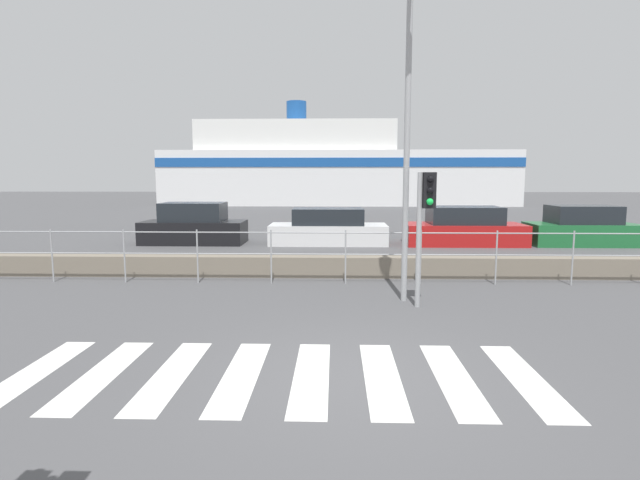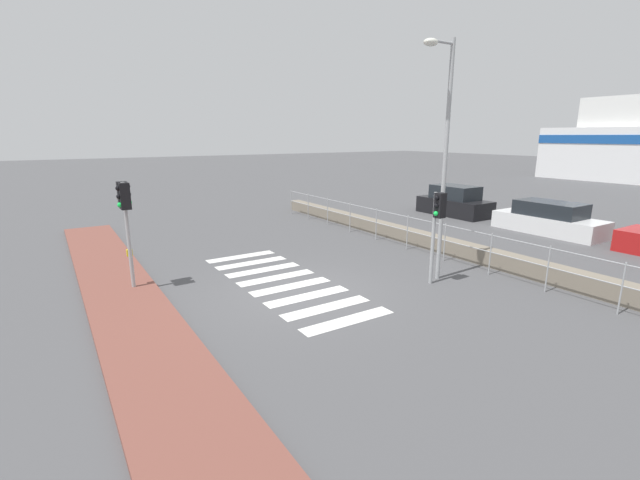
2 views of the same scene
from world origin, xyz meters
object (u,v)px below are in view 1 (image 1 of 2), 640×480
streetlamp (409,98)px  parked_car_white (328,229)px  traffic_light_far (425,209)px  parked_car_black (194,226)px  parked_car_green (582,228)px  ferry_boat (330,170)px  parked_car_red (464,228)px

streetlamp → parked_car_white: streetlamp is taller
traffic_light_far → parked_car_black: traffic_light_far is taller
parked_car_white → parked_car_green: (9.47, 0.00, 0.05)m
streetlamp → parked_car_white: (-1.68, 8.88, -3.46)m
ferry_boat → parked_car_black: size_ratio=8.21×
traffic_light_far → parked_car_green: 11.94m
streetlamp → parked_car_black: 11.69m
parked_car_red → parked_car_green: 4.37m
parked_car_black → parked_car_green: size_ratio=0.99×
parked_car_red → parked_car_black: bearing=180.0°
streetlamp → traffic_light_far: bearing=-47.2°
traffic_light_far → parked_car_green: traffic_light_far is taller
parked_car_white → parked_car_red: parked_car_red is taller
traffic_light_far → parked_car_green: size_ratio=0.67×
parked_car_white → parked_car_black: bearing=180.0°
traffic_light_far → parked_car_white: bearing=102.1°
ferry_boat → parked_car_white: (0.26, -27.43, -2.62)m
traffic_light_far → parked_car_red: size_ratio=0.60×
parked_car_black → parked_car_green: parked_car_black is taller
ferry_boat → parked_car_black: 27.98m
parked_car_red → parked_car_green: bearing=0.0°
parked_car_black → parked_car_red: parked_car_black is taller
ferry_boat → parked_car_black: bearing=-100.1°
streetlamp → parked_car_white: 9.68m
traffic_light_far → ferry_boat: ferry_boat is taller
ferry_boat → parked_car_white: bearing=-89.5°
streetlamp → parked_car_green: size_ratio=1.70×
streetlamp → ferry_boat: bearing=93.0°
streetlamp → parked_car_white: size_ratio=1.49×
parked_car_red → ferry_boat: bearing=101.0°
ferry_boat → parked_car_white: size_ratio=7.18×
parked_car_green → traffic_light_far: bearing=-129.1°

